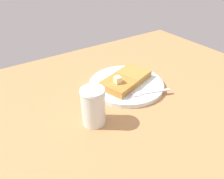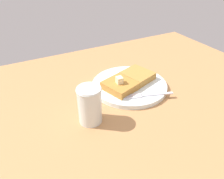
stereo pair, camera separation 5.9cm
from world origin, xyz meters
The scene contains 7 objects.
table_surface centered at (0.00, 0.00, 0.93)cm, with size 96.13×96.13×1.87cm, color #B27D4C.
plate centered at (-4.03, 11.28, 2.71)cm, with size 24.76×24.76×1.45cm.
toast_slice_left centered at (-8.41, 9.88, 4.51)cm, with size 8.75×9.31×2.37cm, color #B47933.
toast_slice_middle centered at (0.34, 12.68, 4.51)cm, with size 8.75×9.31×2.37cm, color #B3813B.
butter_pat_primary centered at (-8.76, 9.71, 6.73)cm, with size 2.07×1.87×2.07cm, color beige.
fork centered at (-3.62, 3.04, 3.50)cm, with size 15.57×6.66×0.36cm.
syrup_jar centered at (-21.97, 1.86, 6.83)cm, with size 6.46×6.46×10.36cm.
Camera 1 is at (-42.90, -37.39, 41.21)cm, focal length 35.00 mm.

